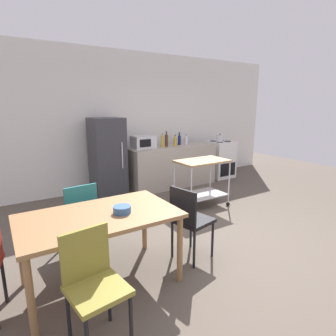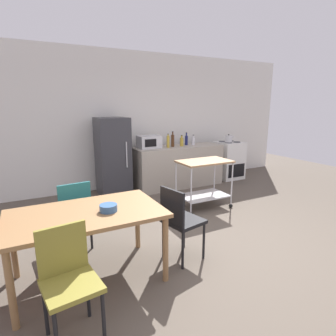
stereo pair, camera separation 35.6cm
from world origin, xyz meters
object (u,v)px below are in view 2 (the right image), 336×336
at_px(bottle_sparkling_water, 193,141).
at_px(kettle, 229,139).
at_px(refrigerator, 113,157).
at_px(fruit_bowl, 108,208).
at_px(bottle_soda, 168,142).
at_px(chair_olive, 68,276).
at_px(stove_oven, 229,160).
at_px(chair_teal, 73,210).
at_px(bottle_vinegar, 186,140).
at_px(kitchen_cart, 204,176).
at_px(microwave, 149,142).
at_px(bottle_sesame_oil, 182,142).
at_px(dining_table, 87,219).
at_px(chair_black, 180,218).
at_px(bottle_hot_sauce, 173,140).

distance_m(bottle_sparkling_water, kettle, 0.93).
distance_m(refrigerator, fruit_bowl, 2.88).
height_order(fruit_bowl, kettle, kettle).
bearing_deg(refrigerator, bottle_soda, -7.42).
xyz_separation_m(chair_olive, stove_oven, (4.25, 3.24, -0.07)).
bearing_deg(bottle_soda, kettle, -0.99).
relative_size(chair_teal, bottle_soda, 3.04).
height_order(bottle_vinegar, bottle_sparkling_water, bottle_vinegar).
bearing_deg(refrigerator, bottle_vinegar, -0.40).
bearing_deg(bottle_sparkling_water, bottle_soda, -173.13).
xyz_separation_m(stove_oven, refrigerator, (-2.90, 0.08, 0.32)).
height_order(chair_teal, fruit_bowl, chair_teal).
xyz_separation_m(kitchen_cart, microwave, (-0.40, 1.45, 0.46)).
xyz_separation_m(chair_teal, refrigerator, (1.09, 1.94, 0.26)).
bearing_deg(bottle_soda, fruit_bowl, -128.10).
xyz_separation_m(kitchen_cart, fruit_bowl, (-2.05, -1.26, 0.21)).
bearing_deg(bottle_soda, stove_oven, 2.34).
relative_size(bottle_sesame_oil, fruit_bowl, 1.39).
height_order(dining_table, kitchen_cart, kitchen_cart).
distance_m(kitchen_cart, fruit_bowl, 2.41).
height_order(bottle_soda, kettle, bottle_soda).
xyz_separation_m(bottle_vinegar, bottle_sparkling_water, (0.15, -0.06, -0.02)).
relative_size(chair_olive, refrigerator, 0.57).
bearing_deg(chair_black, dining_table, 71.43).
xyz_separation_m(chair_black, bottle_hot_sauce, (1.36, 2.67, 0.52)).
height_order(dining_table, refrigerator, refrigerator).
bearing_deg(bottle_sesame_oil, bottle_hot_sauce, 175.74).
relative_size(kitchen_cart, microwave, 1.98).
relative_size(chair_olive, chair_black, 1.00).
bearing_deg(kettle, microwave, 175.72).
height_order(dining_table, bottle_vinegar, bottle_vinegar).
distance_m(kitchen_cart, bottle_sparkling_water, 1.62).
xyz_separation_m(dining_table, refrigerator, (1.07, 2.66, 0.10)).
xyz_separation_m(refrigerator, bottle_sesame_oil, (1.52, -0.12, 0.22)).
relative_size(chair_teal, refrigerator, 0.57).
xyz_separation_m(chair_teal, bottle_vinegar, (2.80, 1.93, 0.50)).
height_order(chair_teal, bottle_vinegar, bottle_vinegar).
relative_size(dining_table, chair_black, 1.69).
bearing_deg(chair_olive, fruit_bowl, 42.14).
bearing_deg(microwave, kitchen_cart, -74.66).
bearing_deg(chair_teal, kettle, -161.43).
xyz_separation_m(refrigerator, microwave, (0.78, -0.03, 0.25)).
height_order(dining_table, chair_olive, chair_olive).
relative_size(chair_olive, microwave, 1.93).
distance_m(chair_black, microwave, 2.91).
xyz_separation_m(kitchen_cart, bottle_sparkling_water, (0.68, 1.42, 0.42)).
xyz_separation_m(stove_oven, bottle_sparkling_water, (-1.04, 0.01, 0.54)).
distance_m(chair_olive, stove_oven, 5.34).
bearing_deg(microwave, fruit_bowl, -121.21).
xyz_separation_m(chair_black, bottle_sparkling_water, (1.91, 2.70, 0.48)).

